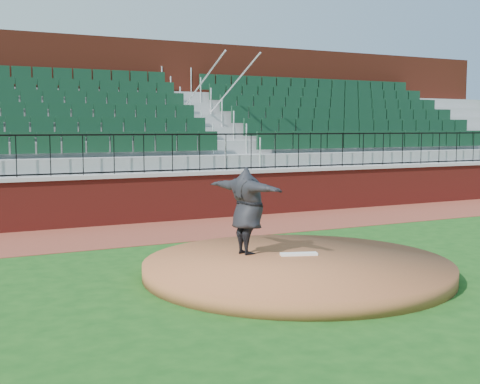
# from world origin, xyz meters

# --- Properties ---
(ground) EXTENTS (90.00, 90.00, 0.00)m
(ground) POSITION_xyz_m (0.00, 0.00, 0.00)
(ground) COLOR #174614
(ground) RESTS_ON ground
(warning_track) EXTENTS (34.00, 3.20, 0.01)m
(warning_track) POSITION_xyz_m (0.00, 5.40, 0.01)
(warning_track) COLOR brown
(warning_track) RESTS_ON ground
(field_wall) EXTENTS (34.00, 0.35, 1.20)m
(field_wall) POSITION_xyz_m (0.00, 7.00, 0.60)
(field_wall) COLOR maroon
(field_wall) RESTS_ON ground
(wall_cap) EXTENTS (34.00, 0.45, 0.10)m
(wall_cap) POSITION_xyz_m (0.00, 7.00, 1.25)
(wall_cap) COLOR #B7B7B7
(wall_cap) RESTS_ON field_wall
(wall_railing) EXTENTS (34.00, 0.05, 1.00)m
(wall_railing) POSITION_xyz_m (0.00, 7.00, 1.80)
(wall_railing) COLOR black
(wall_railing) RESTS_ON wall_cap
(seating_stands) EXTENTS (34.00, 5.10, 4.60)m
(seating_stands) POSITION_xyz_m (0.00, 9.72, 2.30)
(seating_stands) COLOR gray
(seating_stands) RESTS_ON ground
(concourse_wall) EXTENTS (34.00, 0.50, 5.50)m
(concourse_wall) POSITION_xyz_m (0.00, 12.52, 2.75)
(concourse_wall) COLOR maroon
(concourse_wall) RESTS_ON ground
(pitchers_mound) EXTENTS (5.17, 5.17, 0.25)m
(pitchers_mound) POSITION_xyz_m (0.36, 0.10, 0.12)
(pitchers_mound) COLOR brown
(pitchers_mound) RESTS_ON ground
(pitching_rubber) EXTENTS (0.67, 0.37, 0.04)m
(pitching_rubber) POSITION_xyz_m (0.63, 0.46, 0.27)
(pitching_rubber) COLOR white
(pitching_rubber) RESTS_ON pitchers_mound
(pitcher) EXTENTS (0.90, 1.96, 1.54)m
(pitcher) POSITION_xyz_m (-0.12, 0.98, 1.02)
(pitcher) COLOR black
(pitcher) RESTS_ON pitchers_mound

